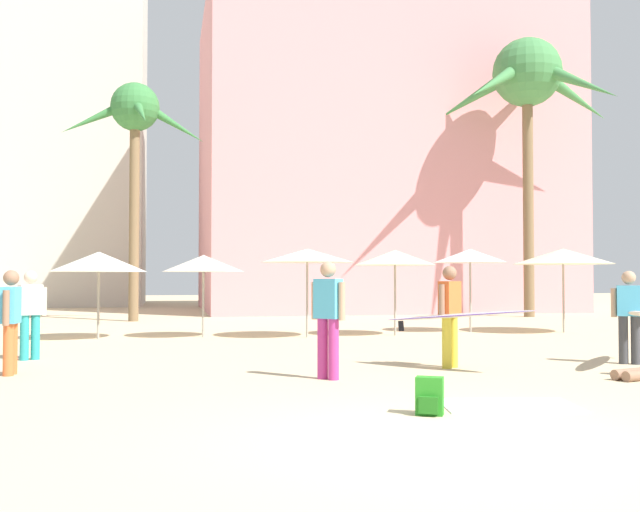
{
  "coord_description": "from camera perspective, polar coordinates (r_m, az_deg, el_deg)",
  "views": [
    {
      "loc": [
        -2.57,
        -6.35,
        1.51
      ],
      "look_at": [
        0.03,
        5.97,
        1.91
      ],
      "focal_mm": 40.43,
      "sensor_mm": 36.0,
      "label": 1
    }
  ],
  "objects": [
    {
      "name": "ground",
      "position": [
        7.01,
        10.17,
        -14.23
      ],
      "size": [
        120.0,
        120.0,
        0.0
      ],
      "primitive_type": "plane",
      "color": "#C6B28C"
    },
    {
      "name": "cafe_umbrella_1",
      "position": [
        18.84,
        -17.11,
        -0.44
      ],
      "size": [
        2.36,
        2.36,
        2.18
      ],
      "color": "gray",
      "rests_on": "ground"
    },
    {
      "name": "cafe_umbrella_2",
      "position": [
        21.3,
        18.68,
        -0.03
      ],
      "size": [
        2.75,
        2.75,
        2.35
      ],
      "color": "gray",
      "rests_on": "ground"
    },
    {
      "name": "palm_tree_far_left",
      "position": [
        26.94,
        -14.43,
        10.15
      ],
      "size": [
        5.1,
        5.2,
        8.5
      ],
      "color": "brown",
      "rests_on": "ground"
    },
    {
      "name": "cafe_umbrella_4",
      "position": [
        18.84,
        -9.21,
        -0.59
      ],
      "size": [
        2.11,
        2.11,
        2.12
      ],
      "color": "gray",
      "rests_on": "ground"
    },
    {
      "name": "cafe_umbrella_7",
      "position": [
        18.56,
        -1.02,
        0.03
      ],
      "size": [
        2.4,
        2.4,
        2.28
      ],
      "color": "gray",
      "rests_on": "ground"
    },
    {
      "name": "beach_towel",
      "position": [
        8.98,
        14.75,
        -11.38
      ],
      "size": [
        1.72,
        1.26,
        0.01
      ],
      "primitive_type": "cube",
      "rotation": [
        0.0,
        0.0,
        -0.19
      ],
      "color": "white",
      "rests_on": "ground"
    },
    {
      "name": "cafe_umbrella_0",
      "position": [
        20.85,
        11.79,
        0.01
      ],
      "size": [
        2.07,
        2.07,
        2.35
      ],
      "color": "gray",
      "rests_on": "ground"
    },
    {
      "name": "person_mid_right",
      "position": [
        13.8,
        23.59,
        -4.18
      ],
      "size": [
        1.99,
        2.33,
        1.65
      ],
      "rotation": [
        0.0,
        0.0,
        4.16
      ],
      "color": "#3D3D42",
      "rests_on": "ground"
    },
    {
      "name": "backpack",
      "position": [
        8.22,
        8.66,
        -10.95
      ],
      "size": [
        0.35,
        0.33,
        0.42
      ],
      "rotation": [
        0.0,
        0.0,
        4.24
      ],
      "color": "#288421",
      "rests_on": "ground"
    },
    {
      "name": "person_mid_left",
      "position": [
        12.31,
        10.45,
        -4.49
      ],
      "size": [
        2.03,
        2.27,
        1.73
      ],
      "rotation": [
        0.0,
        0.0,
        5.34
      ],
      "color": "gold",
      "rests_on": "ground"
    },
    {
      "name": "person_near_right",
      "position": [
        12.32,
        -23.28,
        -4.51
      ],
      "size": [
        0.26,
        0.61,
        1.64
      ],
      "rotation": [
        0.0,
        0.0,
        3.07
      ],
      "color": "orange",
      "rests_on": "ground"
    },
    {
      "name": "person_far_right",
      "position": [
        10.85,
        0.64,
        -4.64
      ],
      "size": [
        0.48,
        0.51,
        1.77
      ],
      "rotation": [
        0.0,
        0.0,
        3.88
      ],
      "color": "#B7337F",
      "rests_on": "ground"
    },
    {
      "name": "hotel_pink",
      "position": [
        36.3,
        4.2,
        7.51
      ],
      "size": [
        16.62,
        12.0,
        14.76
      ],
      "primitive_type": "cube",
      "color": "pink",
      "rests_on": "ground"
    },
    {
      "name": "palm_tree_center",
      "position": [
        30.69,
        16.07,
        12.95
      ],
      "size": [
        7.42,
        7.5,
        11.11
      ],
      "color": "brown",
      "rests_on": "ground"
    },
    {
      "name": "person_mid_center",
      "position": [
        14.46,
        -21.95,
        -4.06
      ],
      "size": [
        0.58,
        0.38,
        1.66
      ],
      "rotation": [
        0.0,
        0.0,
        5.2
      ],
      "color": "teal",
      "rests_on": "ground"
    },
    {
      "name": "cafe_umbrella_5",
      "position": [
        19.27,
        5.95,
        -0.13
      ],
      "size": [
        2.17,
        2.17,
        2.27
      ],
      "color": "gray",
      "rests_on": "ground"
    }
  ]
}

